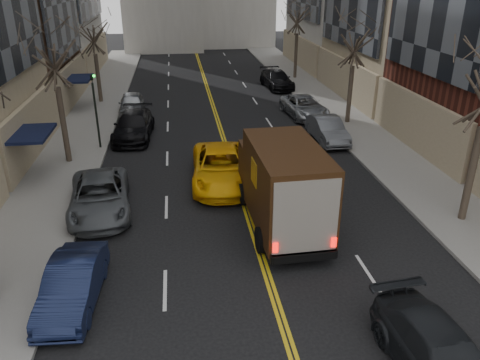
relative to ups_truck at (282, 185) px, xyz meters
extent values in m
cube|color=slate|center=(-10.20, 15.35, -1.76)|extent=(4.00, 66.00, 0.15)
cube|color=slate|center=(7.80, 15.35, -1.76)|extent=(4.00, 66.00, 0.15)
cube|color=black|center=(-11.20, 6.35, 0.57)|extent=(2.00, 3.00, 0.15)
cube|color=black|center=(-12.10, 6.35, -0.48)|extent=(0.20, 3.00, 2.50)
cube|color=black|center=(-11.20, 19.35, 0.57)|extent=(2.00, 3.00, 0.15)
cube|color=black|center=(-12.10, 19.35, -0.48)|extent=(0.20, 3.00, 2.50)
cylinder|color=#382D23|center=(-10.00, 8.35, 0.34)|extent=(0.30, 0.30, 4.05)
cylinder|color=#382D23|center=(-10.00, 21.35, 0.16)|extent=(0.30, 0.30, 3.69)
cylinder|color=#382D23|center=(7.60, -0.65, 0.30)|extent=(0.30, 0.30, 3.96)
cylinder|color=#382D23|center=(7.60, 13.35, 0.21)|extent=(0.30, 0.30, 3.78)
cylinder|color=#382D23|center=(7.60, 28.35, 0.39)|extent=(0.30, 0.30, 4.14)
cylinder|color=black|center=(-8.60, 10.35, 0.22)|extent=(0.12, 0.12, 3.80)
imported|color=black|center=(-8.60, 10.35, 2.57)|extent=(0.15, 0.18, 0.90)
sphere|color=#0CE526|center=(-8.45, 10.25, 2.52)|extent=(0.14, 0.14, 0.14)
cube|color=black|center=(0.00, 0.00, -1.26)|extent=(2.50, 6.72, 0.31)
cube|color=black|center=(-0.08, 2.44, -0.22)|extent=(2.50, 1.85, 2.18)
cube|color=black|center=(0.02, -0.57, 0.25)|extent=(2.66, 5.17, 3.11)
cube|color=black|center=(0.11, -3.20, -1.26)|extent=(2.39, 0.27, 0.31)
cube|color=red|center=(-0.93, -3.25, -0.79)|extent=(0.19, 0.07, 0.36)
cube|color=red|center=(1.14, -3.18, -0.79)|extent=(0.19, 0.07, 0.36)
cube|color=gold|center=(-1.25, -0.56, 0.87)|extent=(0.07, 0.94, 0.93)
cube|color=gold|center=(1.28, -0.48, 0.87)|extent=(0.07, 0.94, 0.93)
cylinder|color=black|center=(-1.30, 2.14, -1.33)|extent=(0.32, 1.01, 1.00)
cylinder|color=black|center=(1.15, 2.22, -1.33)|extent=(0.32, 1.01, 1.00)
cylinder|color=black|center=(-1.17, -1.81, -1.33)|extent=(0.32, 1.01, 1.00)
cylinder|color=black|center=(1.28, -1.73, -1.33)|extent=(0.32, 1.01, 1.00)
imported|color=black|center=(2.30, -8.34, -1.12)|extent=(2.43, 5.04, 1.42)
cube|color=black|center=(2.30, -7.63, -0.55)|extent=(0.13, 0.04, 0.09)
cube|color=blue|center=(2.30, -7.66, -0.55)|extent=(0.10, 0.01, 0.06)
imported|color=#FFB60A|center=(-2.00, 4.63, -0.99)|extent=(3.14, 6.21, 1.68)
imported|color=black|center=(-0.02, 4.16, -0.92)|extent=(0.53, 0.72, 1.82)
imported|color=#111936|center=(-7.50, -3.94, -1.13)|extent=(1.73, 4.31, 1.39)
imported|color=#505458|center=(-7.50, 2.27, -1.08)|extent=(3.05, 5.63, 1.50)
imported|color=black|center=(-6.76, 12.26, -1.04)|extent=(2.57, 5.61, 1.59)
imported|color=#94989B|center=(-7.29, 17.86, -1.07)|extent=(1.95, 4.51, 1.52)
imported|color=#53565B|center=(5.10, 10.03, -1.09)|extent=(1.66, 4.52, 1.48)
imported|color=#A9ADB1|center=(5.10, 15.46, -1.10)|extent=(2.83, 5.42, 1.46)
imported|color=black|center=(5.02, 24.73, -1.06)|extent=(2.60, 5.46, 1.54)
camera|label=1|loc=(-3.95, -16.49, 7.76)|focal=35.00mm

